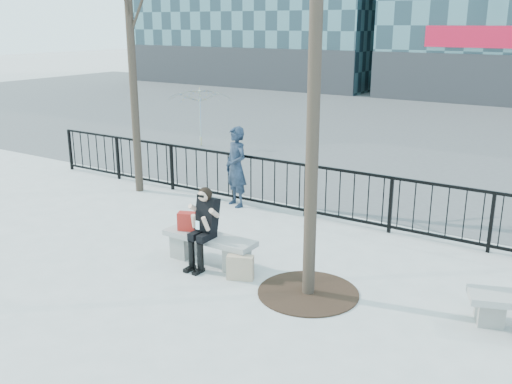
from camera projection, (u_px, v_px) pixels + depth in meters
The scene contains 10 objects.
ground at pixel (210, 263), 9.51m from camera, with size 120.00×120.00×0.00m, color #9E9D98.
street_surface at pixel (450, 128), 21.59m from camera, with size 60.00×23.00×0.01m, color #474747.
railing at pixel (297, 189), 11.77m from camera, with size 14.00×0.06×1.10m.
tree_grate at pixel (308, 293), 8.44m from camera, with size 1.50×1.50×0.02m, color black.
bench_main at pixel (210, 246), 9.42m from camera, with size 1.65×0.46×0.49m.
seated_woman at pixel (203, 228), 9.19m from camera, with size 0.50×0.64×1.34m.
handbag at pixel (189, 221), 9.56m from camera, with size 0.38×0.18×0.31m, color #AD1B15.
shopping_bag at pixel (240, 268), 8.85m from camera, with size 0.42×0.15×0.39m, color tan.
standing_man at pixel (236, 167), 12.24m from camera, with size 0.64×0.42×1.74m, color black.
vendor_umbrella at pixel (200, 117), 18.16m from camera, with size 2.06×2.10×1.89m, color yellow.
Camera 1 is at (5.40, -6.96, 3.85)m, focal length 40.00 mm.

